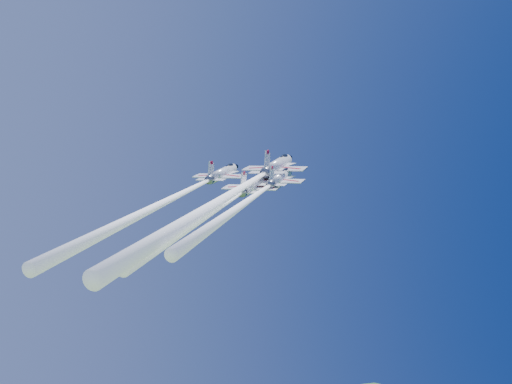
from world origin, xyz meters
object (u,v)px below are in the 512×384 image
jet_left (173,198)px  jet_slot (221,206)px  jet_right (251,198)px  jet_lead (236,191)px

jet_left → jet_slot: (3.46, -8.12, -1.94)m
jet_right → jet_slot: bearing=-132.1°
jet_left → jet_slot: jet_left is taller
jet_right → jet_slot: jet_right is taller
jet_left → jet_right: size_ratio=1.27×
jet_lead → jet_left: jet_lead is taller
jet_left → jet_right: 11.64m
jet_right → jet_lead: bearing=-166.7°
jet_slot → jet_left: bearing=161.5°
jet_left → jet_slot: size_ratio=1.30×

